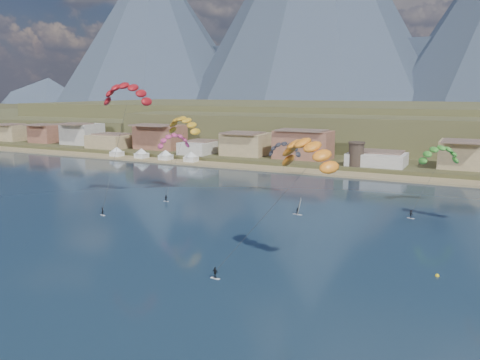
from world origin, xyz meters
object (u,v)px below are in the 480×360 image
at_px(watchtower, 356,154).
at_px(buoy, 437,276).
at_px(kitesurfer_yellow, 184,123).
at_px(windsurfer, 298,210).
at_px(kitesurfer_orange, 308,149).
at_px(kitesurfer_red, 126,90).
at_px(kitesurfer_green, 440,152).

height_order(watchtower, buoy, watchtower).
relative_size(watchtower, buoy, 13.52).
bearing_deg(kitesurfer_yellow, windsurfer, -13.81).
relative_size(kitesurfer_yellow, kitesurfer_orange, 0.95).
bearing_deg(kitesurfer_red, buoy, -15.08).
bearing_deg(kitesurfer_green, kitesurfer_orange, -104.85).
height_order(watchtower, kitesurfer_orange, kitesurfer_orange).
relative_size(kitesurfer_orange, kitesurfer_green, 1.18).
bearing_deg(kitesurfer_red, watchtower, 61.27).
xyz_separation_m(kitesurfer_red, kitesurfer_green, (70.67, 30.22, -14.81)).
xyz_separation_m(kitesurfer_yellow, buoy, (69.01, -36.11, -19.54)).
distance_m(watchtower, windsurfer, 67.13).
distance_m(kitesurfer_yellow, windsurfer, 41.96).
distance_m(kitesurfer_red, buoy, 82.96).
xyz_separation_m(kitesurfer_red, kitesurfer_yellow, (6.33, 15.81, -8.63)).
distance_m(kitesurfer_orange, windsurfer, 39.56).
xyz_separation_m(kitesurfer_yellow, kitesurfer_green, (64.34, 14.41, -6.18)).
bearing_deg(kitesurfer_orange, watchtower, 98.79).
relative_size(watchtower, kitesurfer_orange, 0.35).
xyz_separation_m(watchtower, kitesurfer_orange, (15.40, -99.58, 13.01)).
relative_size(kitesurfer_yellow, kitesurfer_green, 1.12).
bearing_deg(kitesurfer_orange, windsurfer, 111.48).
bearing_deg(buoy, kitesurfer_green, 95.29).
distance_m(kitesurfer_yellow, kitesurfer_green, 66.22).
height_order(kitesurfer_yellow, buoy, kitesurfer_yellow).
height_order(kitesurfer_red, windsurfer, kitesurfer_red).
height_order(kitesurfer_green, buoy, kitesurfer_green).
distance_m(windsurfer, buoy, 42.27).
bearing_deg(kitesurfer_orange, buoy, 15.93).
bearing_deg(buoy, kitesurfer_red, 164.92).
bearing_deg(windsurfer, kitesurfer_green, 40.16).
relative_size(watchtower, kitesurfer_red, 0.27).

